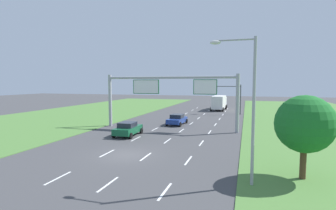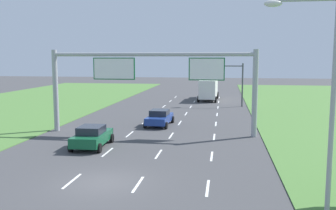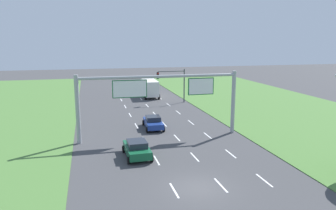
{
  "view_description": "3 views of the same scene",
  "coord_description": "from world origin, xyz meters",
  "px_view_note": "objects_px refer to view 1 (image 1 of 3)",
  "views": [
    {
      "loc": [
        9.41,
        -19.24,
        5.94
      ],
      "look_at": [
        -0.11,
        12.38,
        3.12
      ],
      "focal_mm": 28.0,
      "sensor_mm": 36.0,
      "label": 1
    },
    {
      "loc": [
        5.94,
        -17.76,
        6.36
      ],
      "look_at": [
        1.18,
        14.01,
        2.26
      ],
      "focal_mm": 40.0,
      "sensor_mm": 36.0,
      "label": 2
    },
    {
      "loc": [
        -7.27,
        -20.57,
        10.39
      ],
      "look_at": [
        0.81,
        12.2,
        3.61
      ],
      "focal_mm": 35.0,
      "sensor_mm": 36.0,
      "label": 3
    }
  ],
  "objects_px": {
    "car_lead_silver": "(128,129)",
    "street_lamp": "(247,98)",
    "box_truck": "(219,102)",
    "roadside_tree_near": "(305,124)",
    "sign_gantry": "(170,91)",
    "traffic_light_mast": "(230,94)",
    "car_near_red": "(177,119)"
  },
  "relations": [
    {
      "from": "car_lead_silver",
      "to": "street_lamp",
      "type": "height_order",
      "value": "street_lamp"
    },
    {
      "from": "box_truck",
      "to": "roadside_tree_near",
      "type": "relative_size",
      "value": 1.65
    },
    {
      "from": "sign_gantry",
      "to": "traffic_light_mast",
      "type": "distance_m",
      "value": 19.89
    },
    {
      "from": "roadside_tree_near",
      "to": "street_lamp",
      "type": "bearing_deg",
      "value": -150.29
    },
    {
      "from": "sign_gantry",
      "to": "roadside_tree_near",
      "type": "bearing_deg",
      "value": -48.48
    },
    {
      "from": "box_truck",
      "to": "sign_gantry",
      "type": "height_order",
      "value": "sign_gantry"
    },
    {
      "from": "box_truck",
      "to": "sign_gantry",
      "type": "relative_size",
      "value": 0.5
    },
    {
      "from": "sign_gantry",
      "to": "roadside_tree_near",
      "type": "xyz_separation_m",
      "value": [
        12.74,
        -14.39,
        -1.45
      ]
    },
    {
      "from": "car_lead_silver",
      "to": "box_truck",
      "type": "height_order",
      "value": "box_truck"
    },
    {
      "from": "sign_gantry",
      "to": "traffic_light_mast",
      "type": "xyz_separation_m",
      "value": [
        6.3,
        18.84,
        -1.02
      ]
    },
    {
      "from": "roadside_tree_near",
      "to": "traffic_light_mast",
      "type": "bearing_deg",
      "value": 100.97
    },
    {
      "from": "traffic_light_mast",
      "to": "street_lamp",
      "type": "relative_size",
      "value": 0.66
    },
    {
      "from": "car_lead_silver",
      "to": "sign_gantry",
      "type": "relative_size",
      "value": 0.25
    },
    {
      "from": "car_near_red",
      "to": "car_lead_silver",
      "type": "distance_m",
      "value": 9.71
    },
    {
      "from": "car_lead_silver",
      "to": "box_truck",
      "type": "xyz_separation_m",
      "value": [
        7.0,
        31.37,
        0.91
      ]
    },
    {
      "from": "roadside_tree_near",
      "to": "sign_gantry",
      "type": "bearing_deg",
      "value": 131.52
    },
    {
      "from": "sign_gantry",
      "to": "box_truck",
      "type": "bearing_deg",
      "value": 82.05
    },
    {
      "from": "car_lead_silver",
      "to": "traffic_light_mast",
      "type": "xyz_separation_m",
      "value": [
        9.66,
        24.12,
        3.08
      ]
    },
    {
      "from": "car_near_red",
      "to": "box_truck",
      "type": "distance_m",
      "value": 22.56
    },
    {
      "from": "traffic_light_mast",
      "to": "sign_gantry",
      "type": "bearing_deg",
      "value": -108.5
    },
    {
      "from": "car_near_red",
      "to": "sign_gantry",
      "type": "relative_size",
      "value": 0.26
    },
    {
      "from": "box_truck",
      "to": "street_lamp",
      "type": "height_order",
      "value": "street_lamp"
    },
    {
      "from": "car_near_red",
      "to": "sign_gantry",
      "type": "height_order",
      "value": "sign_gantry"
    },
    {
      "from": "box_truck",
      "to": "traffic_light_mast",
      "type": "relative_size",
      "value": 1.54
    },
    {
      "from": "car_near_red",
      "to": "traffic_light_mast",
      "type": "xyz_separation_m",
      "value": [
        6.36,
        14.99,
        3.12
      ]
    },
    {
      "from": "traffic_light_mast",
      "to": "roadside_tree_near",
      "type": "bearing_deg",
      "value": -79.03
    },
    {
      "from": "car_lead_silver",
      "to": "sign_gantry",
      "type": "distance_m",
      "value": 7.48
    },
    {
      "from": "traffic_light_mast",
      "to": "car_near_red",
      "type": "bearing_deg",
      "value": -112.99
    },
    {
      "from": "car_lead_silver",
      "to": "sign_gantry",
      "type": "height_order",
      "value": "sign_gantry"
    },
    {
      "from": "car_near_red",
      "to": "sign_gantry",
      "type": "distance_m",
      "value": 5.66
    },
    {
      "from": "car_lead_silver",
      "to": "traffic_light_mast",
      "type": "bearing_deg",
      "value": 66.47
    },
    {
      "from": "box_truck",
      "to": "sign_gantry",
      "type": "bearing_deg",
      "value": -96.02
    }
  ]
}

